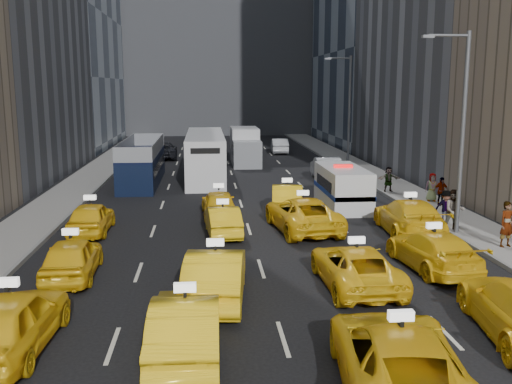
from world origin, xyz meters
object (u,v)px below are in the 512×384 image
nypd_van (343,188)px  double_decker (142,162)px  box_truck (245,147)px  pedestrian_0 (507,224)px  city_bus (205,156)px

nypd_van → double_decker: bearing=134.8°
box_truck → pedestrian_0: box_truck is taller
nypd_van → double_decker: double_decker is taller
double_decker → box_truck: bearing=53.9°
nypd_van → box_truck: box_truck is taller
double_decker → city_bus: 4.82m
box_truck → nypd_van: bearing=-81.4°
pedestrian_0 → double_decker: bearing=117.7°
city_bus → pedestrian_0: size_ratio=6.74×
double_decker → box_truck: box_truck is taller
city_bus → pedestrian_0: (12.30, -20.18, -0.53)m
nypd_van → pedestrian_0: bearing=-70.5°
double_decker → pedestrian_0: (16.69, -18.17, -0.39)m
nypd_van → city_bus: 13.50m
box_truck → pedestrian_0: (8.85, -27.43, -0.42)m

